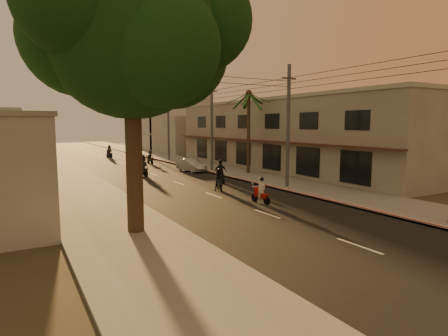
{
  "coord_description": "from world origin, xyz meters",
  "views": [
    {
      "loc": [
        -11.48,
        -13.6,
        4.7
      ],
      "look_at": [
        -0.04,
        6.53,
        1.99
      ],
      "focal_mm": 30.0,
      "sensor_mm": 36.0,
      "label": 1
    }
  ],
  "objects_px": {
    "parked_car": "(191,165)",
    "scooter_far_b": "(150,158)",
    "scooter_red": "(261,192)",
    "broadleaf_tree": "(139,33)",
    "scooter_far_a": "(143,167)",
    "scooter_far_c": "(109,152)",
    "scooter_mid_a": "(219,180)",
    "palm_tree": "(249,98)",
    "scooter_mid_b": "(220,172)"
  },
  "relations": [
    {
      "from": "parked_car",
      "to": "scooter_far_b",
      "type": "bearing_deg",
      "value": 90.76
    },
    {
      "from": "scooter_red",
      "to": "broadleaf_tree",
      "type": "bearing_deg",
      "value": -168.92
    },
    {
      "from": "scooter_far_a",
      "to": "scooter_far_b",
      "type": "xyz_separation_m",
      "value": [
        3.94,
        9.79,
        -0.09
      ]
    },
    {
      "from": "scooter_red",
      "to": "scooter_far_c",
      "type": "distance_m",
      "value": 35.63
    },
    {
      "from": "scooter_far_b",
      "to": "parked_car",
      "type": "bearing_deg",
      "value": -84.86
    },
    {
      "from": "broadleaf_tree",
      "to": "parked_car",
      "type": "height_order",
      "value": "broadleaf_tree"
    },
    {
      "from": "scooter_mid_a",
      "to": "scooter_far_c",
      "type": "height_order",
      "value": "scooter_far_c"
    },
    {
      "from": "palm_tree",
      "to": "scooter_far_c",
      "type": "height_order",
      "value": "palm_tree"
    },
    {
      "from": "palm_tree",
      "to": "scooter_far_c",
      "type": "distance_m",
      "value": 25.93
    },
    {
      "from": "palm_tree",
      "to": "parked_car",
      "type": "height_order",
      "value": "palm_tree"
    },
    {
      "from": "scooter_far_a",
      "to": "broadleaf_tree",
      "type": "bearing_deg",
      "value": -113.47
    },
    {
      "from": "scooter_mid_b",
      "to": "scooter_far_a",
      "type": "relative_size",
      "value": 0.98
    },
    {
      "from": "parked_car",
      "to": "scooter_far_c",
      "type": "xyz_separation_m",
      "value": [
        -3.58,
        19.71,
        0.19
      ]
    },
    {
      "from": "broadleaf_tree",
      "to": "palm_tree",
      "type": "bearing_deg",
      "value": 43.48
    },
    {
      "from": "broadleaf_tree",
      "to": "scooter_far_c",
      "type": "xyz_separation_m",
      "value": [
        7.03,
        37.84,
        -7.65
      ]
    },
    {
      "from": "palm_tree",
      "to": "scooter_red",
      "type": "xyz_separation_m",
      "value": [
        -6.72,
        -11.64,
        -6.44
      ]
    },
    {
      "from": "palm_tree",
      "to": "parked_car",
      "type": "bearing_deg",
      "value": 133.18
    },
    {
      "from": "scooter_red",
      "to": "scooter_far_a",
      "type": "relative_size",
      "value": 0.84
    },
    {
      "from": "scooter_red",
      "to": "scooter_mid_b",
      "type": "xyz_separation_m",
      "value": [
        1.78,
        8.21,
        0.16
      ]
    },
    {
      "from": "broadleaf_tree",
      "to": "scooter_red",
      "type": "distance_m",
      "value": 11.29
    },
    {
      "from": "scooter_mid_b",
      "to": "parked_car",
      "type": "height_order",
      "value": "scooter_mid_b"
    },
    {
      "from": "palm_tree",
      "to": "scooter_far_a",
      "type": "height_order",
      "value": "palm_tree"
    },
    {
      "from": "scooter_far_c",
      "to": "parked_car",
      "type": "bearing_deg",
      "value": -91.26
    },
    {
      "from": "palm_tree",
      "to": "scooter_mid_b",
      "type": "xyz_separation_m",
      "value": [
        -4.95,
        -3.43,
        -6.28
      ]
    },
    {
      "from": "scooter_red",
      "to": "parked_car",
      "type": "distance_m",
      "value": 16.14
    },
    {
      "from": "broadleaf_tree",
      "to": "scooter_red",
      "type": "height_order",
      "value": "broadleaf_tree"
    },
    {
      "from": "scooter_far_a",
      "to": "scooter_far_c",
      "type": "bearing_deg",
      "value": 79.5
    },
    {
      "from": "scooter_mid_a",
      "to": "scooter_far_a",
      "type": "xyz_separation_m",
      "value": [
        -2.41,
        9.94,
        0.12
      ]
    },
    {
      "from": "scooter_far_c",
      "to": "scooter_mid_a",
      "type": "bearing_deg",
      "value": -100.07
    },
    {
      "from": "scooter_mid_b",
      "to": "scooter_far_c",
      "type": "height_order",
      "value": "scooter_mid_b"
    },
    {
      "from": "scooter_red",
      "to": "scooter_mid_b",
      "type": "distance_m",
      "value": 8.4
    },
    {
      "from": "scooter_mid_a",
      "to": "scooter_far_c",
      "type": "bearing_deg",
      "value": 108.57
    },
    {
      "from": "scooter_red",
      "to": "scooter_far_a",
      "type": "height_order",
      "value": "scooter_far_a"
    },
    {
      "from": "palm_tree",
      "to": "scooter_mid_a",
      "type": "xyz_separation_m",
      "value": [
        -6.8,
        -6.59,
        -6.4
      ]
    },
    {
      "from": "scooter_mid_a",
      "to": "parked_car",
      "type": "height_order",
      "value": "scooter_mid_a"
    },
    {
      "from": "scooter_mid_a",
      "to": "parked_car",
      "type": "xyz_separation_m",
      "value": [
        2.79,
        10.86,
        -0.12
      ]
    },
    {
      "from": "broadleaf_tree",
      "to": "palm_tree",
      "type": "xyz_separation_m",
      "value": [
        14.61,
        13.86,
        -1.33
      ]
    },
    {
      "from": "scooter_far_c",
      "to": "scooter_red",
      "type": "bearing_deg",
      "value": -100.16
    },
    {
      "from": "scooter_red",
      "to": "scooter_far_a",
      "type": "bearing_deg",
      "value": 94.77
    },
    {
      "from": "broadleaf_tree",
      "to": "scooter_far_a",
      "type": "height_order",
      "value": "broadleaf_tree"
    },
    {
      "from": "broadleaf_tree",
      "to": "scooter_far_b",
      "type": "height_order",
      "value": "broadleaf_tree"
    },
    {
      "from": "scooter_mid_a",
      "to": "palm_tree",
      "type": "bearing_deg",
      "value": 61.23
    },
    {
      "from": "scooter_red",
      "to": "scooter_far_a",
      "type": "xyz_separation_m",
      "value": [
        -2.48,
        14.98,
        0.16
      ]
    },
    {
      "from": "scooter_mid_b",
      "to": "palm_tree",
      "type": "bearing_deg",
      "value": 44.35
    },
    {
      "from": "scooter_far_c",
      "to": "scooter_far_b",
      "type": "bearing_deg",
      "value": -89.48
    },
    {
      "from": "parked_car",
      "to": "scooter_far_c",
      "type": "relative_size",
      "value": 2.17
    },
    {
      "from": "scooter_mid_b",
      "to": "parked_car",
      "type": "distance_m",
      "value": 7.76
    },
    {
      "from": "scooter_far_b",
      "to": "parked_car",
      "type": "distance_m",
      "value": 8.95
    },
    {
      "from": "broadleaf_tree",
      "to": "scooter_red",
      "type": "relative_size",
      "value": 7.34
    },
    {
      "from": "palm_tree",
      "to": "scooter_far_b",
      "type": "relative_size",
      "value": 4.67
    }
  ]
}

